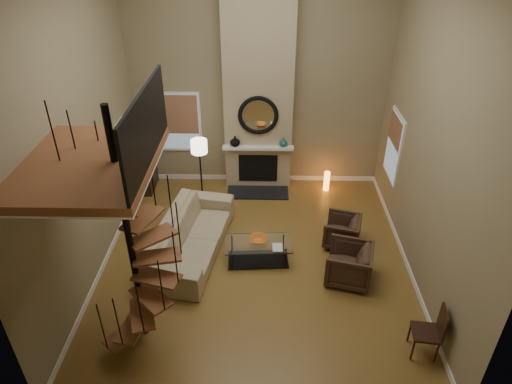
{
  "coord_description": "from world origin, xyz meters",
  "views": [
    {
      "loc": [
        0.15,
        -7.02,
        6.07
      ],
      "look_at": [
        0.0,
        0.4,
        1.4
      ],
      "focal_mm": 32.13,
      "sensor_mm": 36.0,
      "label": 1
    }
  ],
  "objects_px": {
    "armchair_far": "(353,265)",
    "coffee_table": "(258,250)",
    "armchair_near": "(345,232)",
    "floor_lamp": "(199,152)",
    "sofa": "(191,235)",
    "hutch": "(143,154)",
    "side_chair": "(432,329)",
    "accent_lamp": "(327,181)"
  },
  "relations": [
    {
      "from": "hutch",
      "to": "coffee_table",
      "type": "xyz_separation_m",
      "value": [
        2.84,
        -2.75,
        -0.67
      ]
    },
    {
      "from": "hutch",
      "to": "coffee_table",
      "type": "relative_size",
      "value": 1.41
    },
    {
      "from": "armchair_far",
      "to": "sofa",
      "type": "bearing_deg",
      "value": -90.08
    },
    {
      "from": "coffee_table",
      "to": "armchair_far",
      "type": "bearing_deg",
      "value": -15.52
    },
    {
      "from": "coffee_table",
      "to": "side_chair",
      "type": "bearing_deg",
      "value": -38.47
    },
    {
      "from": "sofa",
      "to": "armchair_near",
      "type": "height_order",
      "value": "sofa"
    },
    {
      "from": "accent_lamp",
      "to": "side_chair",
      "type": "bearing_deg",
      "value": -77.74
    },
    {
      "from": "armchair_far",
      "to": "side_chair",
      "type": "distance_m",
      "value": 1.92
    },
    {
      "from": "armchair_far",
      "to": "coffee_table",
      "type": "distance_m",
      "value": 1.85
    },
    {
      "from": "side_chair",
      "to": "accent_lamp",
      "type": "bearing_deg",
      "value": 102.26
    },
    {
      "from": "sofa",
      "to": "accent_lamp",
      "type": "xyz_separation_m",
      "value": [
        3.02,
        2.43,
        -0.15
      ]
    },
    {
      "from": "side_chair",
      "to": "coffee_table",
      "type": "bearing_deg",
      "value": 141.53
    },
    {
      "from": "floor_lamp",
      "to": "coffee_table",
      "type": "bearing_deg",
      "value": -56.08
    },
    {
      "from": "sofa",
      "to": "side_chair",
      "type": "xyz_separation_m",
      "value": [
        4.08,
        -2.48,
        0.13
      ]
    },
    {
      "from": "armchair_near",
      "to": "accent_lamp",
      "type": "xyz_separation_m",
      "value": [
        -0.13,
        2.21,
        -0.1
      ]
    },
    {
      "from": "hutch",
      "to": "armchair_far",
      "type": "xyz_separation_m",
      "value": [
        4.62,
        -3.24,
        -0.6
      ]
    },
    {
      "from": "sofa",
      "to": "armchair_near",
      "type": "distance_m",
      "value": 3.16
    },
    {
      "from": "side_chair",
      "to": "armchair_far",
      "type": "bearing_deg",
      "value": 119.39
    },
    {
      "from": "armchair_near",
      "to": "accent_lamp",
      "type": "height_order",
      "value": "armchair_near"
    },
    {
      "from": "coffee_table",
      "to": "hutch",
      "type": "bearing_deg",
      "value": 135.99
    },
    {
      "from": "floor_lamp",
      "to": "armchair_near",
      "type": "bearing_deg",
      "value": -25.16
    },
    {
      "from": "hutch",
      "to": "armchair_far",
      "type": "relative_size",
      "value": 2.26
    },
    {
      "from": "hutch",
      "to": "side_chair",
      "type": "distance_m",
      "value": 7.43
    },
    {
      "from": "side_chair",
      "to": "floor_lamp",
      "type": "bearing_deg",
      "value": 134.33
    },
    {
      "from": "coffee_table",
      "to": "accent_lamp",
      "type": "bearing_deg",
      "value": 58.91
    },
    {
      "from": "armchair_far",
      "to": "accent_lamp",
      "type": "relative_size",
      "value": 1.65
    },
    {
      "from": "sofa",
      "to": "armchair_far",
      "type": "xyz_separation_m",
      "value": [
        3.15,
        -0.81,
        -0.04
      ]
    },
    {
      "from": "sofa",
      "to": "floor_lamp",
      "type": "height_order",
      "value": "floor_lamp"
    },
    {
      "from": "sofa",
      "to": "armchair_far",
      "type": "height_order",
      "value": "sofa"
    },
    {
      "from": "armchair_near",
      "to": "coffee_table",
      "type": "distance_m",
      "value": 1.86
    },
    {
      "from": "floor_lamp",
      "to": "accent_lamp",
      "type": "distance_m",
      "value": 3.3
    },
    {
      "from": "armchair_near",
      "to": "armchair_far",
      "type": "xyz_separation_m",
      "value": [
        -0.0,
        -1.02,
        0.0
      ]
    },
    {
      "from": "floor_lamp",
      "to": "side_chair",
      "type": "xyz_separation_m",
      "value": [
        4.07,
        -4.16,
        -0.89
      ]
    },
    {
      "from": "hutch",
      "to": "side_chair",
      "type": "relative_size",
      "value": 2.04
    },
    {
      "from": "armchair_near",
      "to": "accent_lamp",
      "type": "distance_m",
      "value": 2.22
    },
    {
      "from": "armchair_far",
      "to": "floor_lamp",
      "type": "xyz_separation_m",
      "value": [
        -3.13,
        2.49,
        1.06
      ]
    },
    {
      "from": "hutch",
      "to": "armchair_near",
      "type": "distance_m",
      "value": 5.17
    },
    {
      "from": "coffee_table",
      "to": "side_chair",
      "type": "distance_m",
      "value": 3.48
    },
    {
      "from": "armchair_near",
      "to": "side_chair",
      "type": "xyz_separation_m",
      "value": [
        0.94,
        -2.69,
        0.17
      ]
    },
    {
      "from": "armchair_near",
      "to": "floor_lamp",
      "type": "bearing_deg",
      "value": -99.29
    },
    {
      "from": "armchair_near",
      "to": "accent_lamp",
      "type": "bearing_deg",
      "value": -160.78
    },
    {
      "from": "floor_lamp",
      "to": "armchair_far",
      "type": "bearing_deg",
      "value": -38.58
    }
  ]
}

